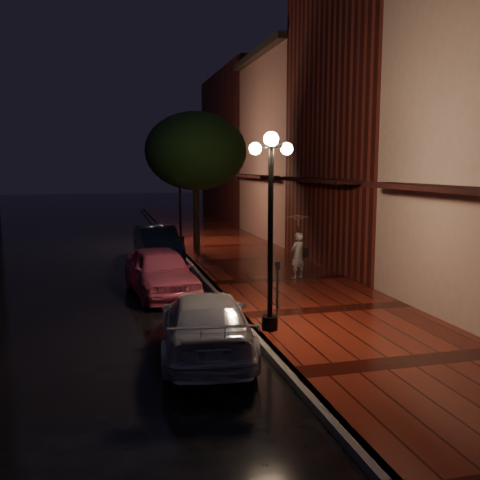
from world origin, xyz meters
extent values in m
plane|color=black|center=(0.00, 0.00, 0.00)|extent=(120.00, 120.00, 0.00)
cube|color=#47130C|center=(2.25, 0.00, 0.07)|extent=(4.50, 60.00, 0.15)
cube|color=#595451|center=(0.00, 0.00, 0.07)|extent=(0.25, 60.00, 0.15)
cube|color=#511914|center=(7.00, 2.00, 5.50)|extent=(5.00, 8.00, 11.00)
cube|color=#8C5951|center=(7.00, 10.00, 4.50)|extent=(5.00, 8.00, 9.00)
cube|color=#511914|center=(7.00, 20.00, 5.00)|extent=(5.00, 12.00, 10.00)
cylinder|color=black|center=(0.35, -5.00, 2.15)|extent=(0.12, 0.12, 4.00)
cylinder|color=black|center=(0.35, -5.00, 0.30)|extent=(0.36, 0.36, 0.30)
cube|color=black|center=(0.35, -5.00, 4.15)|extent=(0.70, 0.08, 0.08)
sphere|color=#FFD199|center=(0.35, -5.00, 4.30)|extent=(0.32, 0.32, 0.32)
sphere|color=#FFD199|center=(0.00, -5.00, 4.10)|extent=(0.26, 0.26, 0.26)
sphere|color=#FFD199|center=(0.70, -5.00, 4.10)|extent=(0.26, 0.26, 0.26)
cylinder|color=black|center=(0.35, 9.00, 2.15)|extent=(0.12, 0.12, 4.00)
cylinder|color=black|center=(0.35, 9.00, 0.30)|extent=(0.36, 0.36, 0.30)
cube|color=black|center=(0.35, 9.00, 4.15)|extent=(0.70, 0.08, 0.08)
sphere|color=#FFD199|center=(0.35, 9.00, 4.30)|extent=(0.32, 0.32, 0.32)
sphere|color=#FFD199|center=(0.00, 9.00, 4.10)|extent=(0.26, 0.26, 0.26)
sphere|color=#FFD199|center=(0.70, 9.00, 4.10)|extent=(0.26, 0.26, 0.26)
cylinder|color=black|center=(0.60, 6.00, 1.75)|extent=(0.28, 0.28, 3.20)
ellipsoid|color=black|center=(0.60, 6.00, 4.35)|extent=(4.16, 4.16, 3.20)
sphere|color=black|center=(1.30, 6.60, 3.75)|extent=(1.80, 1.80, 1.80)
sphere|color=black|center=(0.00, 5.30, 3.85)|extent=(1.80, 1.80, 1.80)
imported|color=#CC5474|center=(-1.59, -0.55, 0.70)|extent=(2.14, 4.29, 1.40)
imported|color=black|center=(-1.10, 5.33, 0.69)|extent=(1.72, 4.27, 1.38)
imported|color=#B6B7BE|center=(-1.23, -5.77, 0.63)|extent=(2.27, 4.49, 1.25)
imported|color=white|center=(2.86, -0.02, 0.89)|extent=(0.63, 0.52, 1.49)
imported|color=silver|center=(2.86, -0.02, 1.83)|extent=(0.86, 0.88, 0.79)
cylinder|color=black|center=(2.86, -0.02, 1.24)|extent=(0.02, 0.02, 1.19)
cube|color=black|center=(3.10, -0.07, 0.99)|extent=(0.12, 0.28, 0.30)
cylinder|color=black|center=(1.00, -3.55, 0.68)|extent=(0.06, 0.06, 1.05)
cube|color=black|center=(1.00, -3.55, 1.30)|extent=(0.12, 0.09, 0.21)
camera|label=1|loc=(-3.11, -15.92, 3.73)|focal=40.00mm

